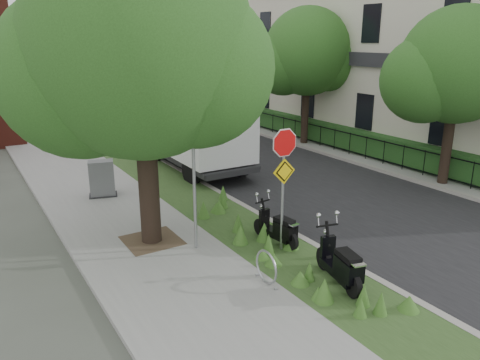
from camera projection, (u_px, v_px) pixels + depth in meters
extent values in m
plane|color=#4C5147|center=(338.00, 249.00, 12.10)|extent=(120.00, 120.00, 0.00)
cube|color=gray|center=(77.00, 177.00, 18.07)|extent=(3.50, 60.00, 0.12)
cube|color=#2C461E|center=(144.00, 167.00, 19.46)|extent=(2.00, 60.00, 0.12)
cube|color=#9E9991|center=(167.00, 164.00, 19.96)|extent=(0.20, 60.00, 0.13)
cube|color=black|center=(237.00, 155.00, 21.74)|extent=(7.00, 60.00, 0.01)
cube|color=#9E9991|center=(296.00, 145.00, 23.48)|extent=(0.20, 60.00, 0.13)
cube|color=gray|center=(322.00, 141.00, 24.33)|extent=(3.20, 60.00, 0.12)
cylinder|color=black|center=(147.00, 158.00, 11.67)|extent=(0.52, 0.52, 4.48)
sphere|color=#29551C|center=(140.00, 45.00, 10.87)|extent=(5.40, 5.40, 5.40)
sphere|color=#29551C|center=(81.00, 74.00, 11.12)|extent=(4.05, 4.05, 4.05)
sphere|color=#29551C|center=(196.00, 69.00, 11.02)|extent=(3.78, 3.78, 3.78)
cube|color=#473828|center=(152.00, 240.00, 12.33)|extent=(1.40, 1.40, 0.01)
cylinder|color=#A5A8AD|center=(194.00, 172.00, 11.33)|extent=(0.08, 0.08, 4.00)
torus|color=#A5A8AD|center=(266.00, 267.00, 10.11)|extent=(0.05, 0.77, 0.77)
cube|color=#A5A8AD|center=(276.00, 289.00, 9.92)|extent=(0.06, 0.06, 0.04)
cube|color=#A5A8AD|center=(257.00, 275.00, 10.51)|extent=(0.06, 0.06, 0.04)
cylinder|color=#A5A8AD|center=(283.00, 193.00, 11.41)|extent=(0.07, 0.07, 3.00)
cylinder|color=red|center=(285.00, 143.00, 11.02)|extent=(0.86, 0.03, 0.86)
cylinder|color=white|center=(285.00, 143.00, 11.03)|extent=(0.94, 0.02, 0.94)
cube|color=yellow|center=(284.00, 171.00, 11.22)|extent=(0.64, 0.03, 0.64)
cube|color=black|center=(308.00, 124.00, 23.53)|extent=(0.04, 24.00, 0.04)
cube|color=black|center=(307.00, 139.00, 23.77)|extent=(0.04, 24.00, 0.04)
cylinder|color=black|center=(307.00, 132.00, 23.67)|extent=(0.03, 0.03, 1.00)
cube|color=#1A4A1C|center=(318.00, 130.00, 24.00)|extent=(1.00, 24.00, 1.10)
cube|color=beige|center=(373.00, 61.00, 24.84)|extent=(7.00, 26.00, 8.00)
cube|color=#2D2D33|center=(322.00, 57.00, 22.96)|extent=(0.25, 26.00, 0.60)
cylinder|color=black|center=(449.00, 132.00, 16.65)|extent=(0.36, 0.36, 3.81)
sphere|color=#29551C|center=(458.00, 65.00, 15.97)|extent=(4.00, 4.00, 4.00)
sphere|color=#29551C|center=(424.00, 80.00, 16.15)|extent=(3.00, 3.00, 3.00)
cylinder|color=black|center=(305.00, 103.00, 23.12)|extent=(0.36, 0.36, 4.03)
sphere|color=#29551C|center=(308.00, 51.00, 22.40)|extent=(4.20, 4.20, 4.20)
sphere|color=#29551C|center=(284.00, 63.00, 22.59)|extent=(3.15, 3.15, 3.15)
sphere|color=#29551C|center=(328.00, 60.00, 22.52)|extent=(2.94, 2.94, 2.94)
cylinder|color=black|center=(225.00, 91.00, 29.68)|extent=(0.36, 0.36, 3.64)
sphere|color=#29551C|center=(224.00, 55.00, 29.03)|extent=(3.80, 3.80, 3.80)
sphere|color=#29551C|center=(208.00, 63.00, 29.20)|extent=(2.85, 2.85, 2.85)
sphere|color=#29551C|center=(239.00, 62.00, 29.14)|extent=(2.66, 2.66, 2.66)
cylinder|color=black|center=(261.00, 227.00, 12.58)|extent=(0.16, 0.49, 0.48)
cylinder|color=black|center=(291.00, 241.00, 11.73)|extent=(0.16, 0.49, 0.48)
cube|color=black|center=(276.00, 234.00, 12.11)|extent=(0.43, 1.08, 0.16)
cube|color=black|center=(285.00, 230.00, 11.81)|extent=(0.40, 0.63, 0.37)
cube|color=black|center=(284.00, 220.00, 11.77)|extent=(0.34, 0.58, 0.11)
cylinder|color=black|center=(324.00, 258.00, 10.74)|extent=(0.25, 0.55, 0.54)
cylinder|color=black|center=(353.00, 285.00, 9.58)|extent=(0.25, 0.55, 0.54)
cube|color=black|center=(339.00, 271.00, 10.11)|extent=(0.62, 1.23, 0.19)
cube|color=black|center=(348.00, 269.00, 9.71)|extent=(0.52, 0.74, 0.41)
cube|color=black|center=(348.00, 256.00, 9.68)|extent=(0.45, 0.67, 0.12)
cube|color=#262628|center=(197.00, 156.00, 19.12)|extent=(2.34, 5.98, 0.20)
cube|color=#B7BABC|center=(174.00, 125.00, 20.73)|extent=(2.33, 1.61, 1.80)
cube|color=white|center=(203.00, 125.00, 18.20)|extent=(2.54, 4.30, 2.47)
cube|color=#262628|center=(103.00, 195.00, 15.81)|extent=(1.04, 0.83, 0.04)
cube|color=slate|center=(102.00, 178.00, 15.64)|extent=(0.91, 0.71, 1.21)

